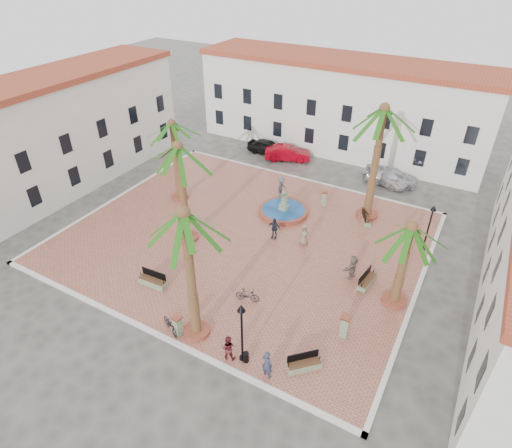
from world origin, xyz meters
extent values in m
plane|color=#56544F|center=(0.00, 0.00, 0.00)|extent=(120.00, 120.00, 0.00)
cube|color=#AE624F|center=(0.00, 0.00, 0.07)|extent=(26.00, 22.00, 0.15)
cube|color=silver|center=(0.00, 11.00, 0.08)|extent=(26.30, 0.30, 0.16)
cube|color=silver|center=(0.00, -11.00, 0.08)|extent=(26.30, 0.30, 0.16)
cube|color=silver|center=(13.00, 0.00, 0.08)|extent=(0.30, 22.30, 0.16)
cube|color=silver|center=(-13.00, 0.00, 0.08)|extent=(0.30, 22.30, 0.16)
cube|color=white|center=(0.00, 20.00, 4.50)|extent=(30.00, 7.00, 9.00)
cube|color=#AA4229|center=(0.00, 20.00, 9.25)|extent=(30.40, 7.40, 0.50)
cube|color=black|center=(-13.12, 16.52, 2.20)|extent=(1.00, 0.12, 1.60)
cube|color=black|center=(-9.38, 16.52, 2.20)|extent=(1.00, 0.12, 1.60)
cube|color=black|center=(-5.62, 16.52, 2.20)|extent=(1.00, 0.12, 1.60)
cube|color=black|center=(-1.88, 16.52, 2.20)|extent=(1.00, 0.12, 1.60)
cube|color=black|center=(1.88, 16.52, 2.20)|extent=(1.00, 0.12, 1.60)
cube|color=black|center=(5.62, 16.52, 2.20)|extent=(1.00, 0.12, 1.60)
cube|color=black|center=(9.38, 16.52, 2.20)|extent=(1.00, 0.12, 1.60)
cube|color=black|center=(13.12, 16.52, 2.20)|extent=(1.00, 0.12, 1.60)
cube|color=black|center=(-13.12, 16.52, 5.20)|extent=(1.00, 0.12, 1.60)
cube|color=black|center=(-9.38, 16.52, 5.20)|extent=(1.00, 0.12, 1.60)
cube|color=black|center=(-5.62, 16.52, 5.20)|extent=(1.00, 0.12, 1.60)
cube|color=black|center=(-1.88, 16.52, 5.20)|extent=(1.00, 0.12, 1.60)
cube|color=black|center=(1.88, 16.52, 5.20)|extent=(1.00, 0.12, 1.60)
cube|color=black|center=(5.62, 16.52, 5.20)|extent=(1.00, 0.12, 1.60)
cube|color=black|center=(9.38, 16.52, 5.20)|extent=(1.00, 0.12, 1.60)
cube|color=black|center=(13.12, 16.52, 5.20)|extent=(1.00, 0.12, 1.60)
cube|color=black|center=(16.54, -9.49, 2.20)|extent=(0.12, 1.00, 1.60)
cube|color=black|center=(16.54, -5.77, 2.20)|extent=(0.12, 1.00, 1.60)
cube|color=black|center=(16.54, -2.06, 2.20)|extent=(0.12, 1.00, 1.60)
cube|color=black|center=(16.54, 1.65, 2.20)|extent=(0.12, 1.00, 1.60)
cube|color=black|center=(16.54, 5.37, 2.20)|extent=(0.12, 1.00, 1.60)
cube|color=black|center=(16.54, 9.08, 2.20)|extent=(0.12, 1.00, 1.60)
cube|color=black|center=(16.54, 12.80, 2.20)|extent=(0.12, 1.00, 1.60)
cube|color=black|center=(16.54, -9.49, 5.20)|extent=(0.12, 1.00, 1.60)
cube|color=black|center=(16.54, -5.77, 5.20)|extent=(0.12, 1.00, 1.60)
cube|color=black|center=(16.54, -2.06, 5.20)|extent=(0.12, 1.00, 1.60)
cube|color=black|center=(16.54, 1.65, 5.20)|extent=(0.12, 1.00, 1.60)
cube|color=black|center=(16.54, 5.37, 5.20)|extent=(0.12, 1.00, 1.60)
cube|color=black|center=(16.54, 9.08, 5.20)|extent=(0.12, 1.00, 1.60)
cube|color=white|center=(-19.00, 0.00, 4.75)|extent=(6.00, 24.00, 9.50)
cube|color=#AA4229|center=(-19.00, 0.00, 9.75)|extent=(6.40, 24.40, 0.50)
cube|color=black|center=(-16.02, -6.00, 2.20)|extent=(0.12, 1.00, 1.60)
cube|color=black|center=(-16.02, -2.00, 2.20)|extent=(0.12, 1.00, 1.60)
cube|color=black|center=(-16.02, 2.00, 2.20)|extent=(0.12, 1.00, 1.60)
cube|color=black|center=(-16.02, 6.00, 2.20)|extent=(0.12, 1.00, 1.60)
cube|color=black|center=(-16.02, 10.00, 2.20)|extent=(0.12, 1.00, 1.60)
cube|color=black|center=(-16.02, -6.00, 5.20)|extent=(0.12, 1.00, 1.60)
cube|color=black|center=(-16.02, -2.00, 5.20)|extent=(0.12, 1.00, 1.60)
cube|color=black|center=(-16.02, 2.00, 5.20)|extent=(0.12, 1.00, 1.60)
cube|color=black|center=(-16.02, 6.00, 5.20)|extent=(0.12, 1.00, 1.60)
cube|color=black|center=(-16.02, 10.00, 5.20)|extent=(0.12, 1.00, 1.60)
cylinder|color=#A54933|center=(1.12, 4.48, 0.35)|extent=(4.11, 4.11, 0.39)
cylinder|color=#194C8C|center=(1.12, 4.48, 0.52)|extent=(3.62, 3.62, 0.06)
cylinder|color=gray|center=(1.12, 4.48, 0.54)|extent=(0.88, 0.88, 0.78)
cylinder|color=gray|center=(1.12, 4.48, 1.33)|extent=(0.59, 0.59, 1.18)
sphere|color=gray|center=(1.12, 4.48, 2.06)|extent=(0.43, 0.43, 0.43)
cylinder|color=#A54933|center=(-8.07, 2.28, 0.26)|extent=(1.48, 1.48, 0.22)
cylinder|color=brown|center=(-8.07, 2.28, 3.73)|extent=(0.48, 0.48, 6.71)
sphere|color=brown|center=(-8.07, 2.28, 7.09)|extent=(0.65, 0.65, 0.65)
cylinder|color=#A54933|center=(-3.67, -2.42, 0.27)|extent=(1.60, 1.60, 0.24)
cylinder|color=brown|center=(-3.67, -2.42, 4.10)|extent=(0.52, 0.52, 7.41)
sphere|color=brown|center=(-3.67, -2.42, 7.80)|extent=(0.70, 0.70, 0.70)
cylinder|color=#A54933|center=(2.51, -9.77, 0.27)|extent=(1.56, 1.56, 0.23)
cylinder|color=brown|center=(2.51, -9.77, 4.41)|extent=(0.51, 0.51, 8.05)
sphere|color=brown|center=(2.51, -9.77, 8.43)|extent=(0.68, 0.68, 0.68)
cylinder|color=#A54933|center=(11.92, -1.53, 0.27)|extent=(1.57, 1.57, 0.24)
cylinder|color=brown|center=(11.92, -1.53, 3.13)|extent=(0.51, 0.51, 5.48)
sphere|color=brown|center=(11.92, -1.53, 5.87)|extent=(0.69, 0.69, 0.69)
cylinder|color=#A54933|center=(7.35, 7.49, 0.28)|extent=(1.75, 1.75, 0.26)
cylinder|color=brown|center=(7.35, 7.49, 4.86)|extent=(0.57, 0.57, 8.90)
sphere|color=brown|center=(7.35, 7.49, 9.31)|extent=(0.77, 0.77, 0.77)
cube|color=gray|center=(-2.46, -7.84, 0.37)|extent=(2.02, 0.71, 0.44)
cube|color=#56351E|center=(-2.46, -7.84, 0.63)|extent=(1.91, 0.65, 0.07)
cube|color=black|center=(-2.47, -7.60, 0.93)|extent=(1.88, 0.16, 0.55)
cylinder|color=black|center=(-3.40, -7.89, 0.76)|extent=(0.05, 0.05, 0.33)
cylinder|color=black|center=(-1.52, -7.79, 0.76)|extent=(0.05, 0.05, 0.33)
cube|color=gray|center=(9.01, -9.03, 0.36)|extent=(1.74, 1.72, 0.42)
cube|color=#56351E|center=(9.01, -9.03, 0.60)|extent=(1.63, 1.61, 0.06)
cube|color=black|center=(8.85, -8.87, 0.88)|extent=(1.30, 1.28, 0.52)
cylinder|color=black|center=(8.38, -9.65, 0.72)|extent=(0.05, 0.05, 0.31)
cylinder|color=black|center=(9.64, -8.41, 0.72)|extent=(0.05, 0.05, 0.31)
cube|color=gray|center=(9.94, -0.86, 0.36)|extent=(0.85, 1.96, 0.42)
cube|color=#56351E|center=(9.94, -0.86, 0.60)|extent=(0.78, 1.85, 0.06)
cube|color=black|center=(9.71, -0.83, 0.89)|extent=(0.31, 1.78, 0.53)
cylinder|color=black|center=(9.82, -1.75, 0.73)|extent=(0.05, 0.05, 0.32)
cylinder|color=black|center=(10.07, 0.03, 0.73)|extent=(0.05, 0.05, 0.32)
cube|color=gray|center=(7.54, 6.57, 0.34)|extent=(1.26, 1.79, 0.39)
cube|color=#56351E|center=(7.54, 6.57, 0.57)|extent=(1.18, 1.68, 0.06)
cube|color=black|center=(7.35, 6.48, 0.83)|extent=(0.79, 1.48, 0.48)
cylinder|color=black|center=(7.92, 5.84, 0.68)|extent=(0.05, 0.05, 0.29)
cylinder|color=black|center=(7.17, 7.30, 0.68)|extent=(0.05, 0.05, 0.29)
cylinder|color=black|center=(5.83, -10.09, 0.23)|extent=(0.36, 0.36, 0.16)
cylinder|color=black|center=(5.83, -10.09, 2.05)|extent=(0.12, 0.12, 3.60)
cone|color=black|center=(5.83, -10.09, 4.00)|extent=(0.44, 0.44, 0.40)
sphere|color=beige|center=(5.83, -10.09, 3.85)|extent=(0.24, 0.24, 0.24)
cylinder|color=black|center=(12.40, 4.91, 0.23)|extent=(0.34, 0.34, 0.15)
cylinder|color=black|center=(12.40, 4.91, 1.96)|extent=(0.11, 0.11, 3.43)
cone|color=black|center=(12.40, 4.91, 3.81)|extent=(0.42, 0.42, 0.38)
sphere|color=beige|center=(12.40, 4.91, 3.67)|extent=(0.23, 0.23, 0.23)
cube|color=gray|center=(1.69, -10.40, 0.79)|extent=(0.45, 0.45, 1.28)
cube|color=#A54933|center=(1.69, -10.40, 1.48)|extent=(0.57, 0.57, 0.10)
cube|color=gray|center=(3.61, 7.30, 0.79)|extent=(0.48, 0.48, 1.27)
cube|color=#A54933|center=(3.61, 7.30, 1.47)|extent=(0.60, 0.60, 0.10)
cube|color=gray|center=(10.08, -5.81, 0.87)|extent=(0.48, 0.48, 1.45)
cube|color=#A54933|center=(10.08, -5.81, 1.65)|extent=(0.60, 0.60, 0.11)
cylinder|color=black|center=(6.08, -10.13, 0.47)|extent=(0.33, 0.33, 0.64)
imported|color=#303149|center=(7.51, -10.40, 1.07)|extent=(0.74, 0.56, 1.83)
imported|color=black|center=(1.12, -10.40, 0.62)|extent=(1.87, 1.35, 0.93)
imported|color=#5C1B1F|center=(5.11, -10.40, 0.97)|extent=(0.95, 0.84, 1.63)
imported|color=black|center=(3.78, -6.05, 0.63)|extent=(1.65, 0.83, 0.95)
imported|color=#837052|center=(4.41, 1.26, 1.01)|extent=(1.00, 0.85, 1.73)
imported|color=#2E384D|center=(2.07, 0.92, 1.03)|extent=(1.04, 0.46, 1.76)
imported|color=#4D4D52|center=(-0.25, 6.80, 1.12)|extent=(0.78, 1.28, 1.93)
imported|color=gray|center=(8.77, -0.66, 1.06)|extent=(0.92, 1.77, 1.82)
imported|color=black|center=(-5.86, 14.72, 0.75)|extent=(4.43, 1.81, 1.50)
imported|color=#9E0211|center=(-3.29, 14.32, 0.77)|extent=(4.92, 3.35, 1.54)
imported|color=silver|center=(7.52, 14.36, 0.70)|extent=(5.08, 2.78, 1.40)
imported|color=#BFB5B5|center=(7.11, 14.33, 0.64)|extent=(5.02, 3.50, 1.27)
camera|label=1|loc=(14.02, -23.15, 19.34)|focal=30.00mm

